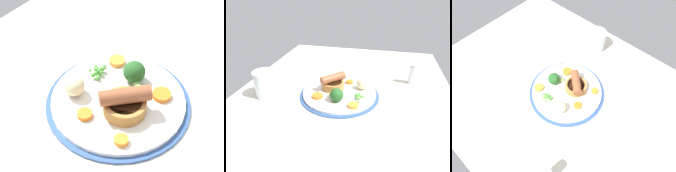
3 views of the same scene
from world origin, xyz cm
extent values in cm
cube|color=beige|center=(0.00, 0.00, 1.50)|extent=(110.00, 80.00, 3.00)
cylinder|color=#2D4C84|center=(-0.55, -1.44, 3.25)|extent=(28.83, 28.83, 0.50)
cylinder|color=silver|center=(-0.55, -1.44, 3.70)|extent=(26.53, 26.53, 1.40)
cylinder|color=#AD7538|center=(-2.49, -4.32, 5.77)|extent=(8.25, 8.25, 2.74)
cylinder|color=#33190C|center=(-2.49, -4.32, 6.99)|extent=(6.60, 6.60, 0.30)
cylinder|color=brown|center=(-2.49, -4.32, 8.65)|extent=(9.06, 8.81, 3.03)
sphere|color=#559D37|center=(1.99, 7.67, 5.19)|extent=(0.71, 0.71, 0.71)
sphere|color=green|center=(1.24, 4.97, 5.12)|extent=(0.87, 0.87, 0.87)
sphere|color=green|center=(1.77, 5.93, 5.48)|extent=(0.91, 0.91, 0.91)
sphere|color=#4B993F|center=(3.71, 5.61, 5.46)|extent=(0.99, 0.99, 0.99)
sphere|color=#4E9931|center=(1.50, 5.21, 5.17)|extent=(0.72, 0.72, 0.72)
sphere|color=green|center=(3.29, 7.14, 5.49)|extent=(0.94, 0.94, 0.94)
sphere|color=#579E43|center=(2.91, 6.50, 5.67)|extent=(0.79, 0.79, 0.79)
sphere|color=green|center=(2.68, 6.29, 5.81)|extent=(0.89, 0.89, 0.89)
sphere|color=#56AA3E|center=(2.94, 5.91, 5.60)|extent=(0.75, 0.75, 0.75)
sphere|color=green|center=(4.03, 5.71, 5.34)|extent=(0.91, 0.91, 0.91)
sphere|color=#539F34|center=(3.88, 5.94, 5.42)|extent=(0.93, 0.93, 0.93)
sphere|color=#4A983B|center=(2.61, 5.74, 5.68)|extent=(0.98, 0.98, 0.98)
sphere|color=#4A9734|center=(1.08, 6.12, 5.29)|extent=(0.98, 0.98, 0.98)
sphere|color=#559835|center=(2.48, 6.56, 5.71)|extent=(0.92, 0.92, 0.92)
sphere|color=green|center=(2.57, 5.20, 5.45)|extent=(0.90, 0.90, 0.90)
sphere|color=#4A9833|center=(2.66, 5.82, 5.57)|extent=(0.70, 0.70, 0.70)
sphere|color=#4C9E38|center=(5.14, 6.28, 4.78)|extent=(0.75, 0.75, 0.75)
sphere|color=#235623|center=(5.69, -0.99, 6.69)|extent=(4.59, 4.59, 4.59)
cylinder|color=#7A9E56|center=(4.10, -2.91, 5.20)|extent=(2.67, 2.75, 1.61)
ellipsoid|color=beige|center=(-4.44, 6.44, 6.54)|extent=(5.13, 5.33, 4.27)
cylinder|color=orange|center=(-8.84, -8.05, 4.94)|extent=(3.50, 3.50, 1.08)
cylinder|color=orange|center=(-7.95, 1.01, 4.89)|extent=(4.15, 4.15, 0.97)
cylinder|color=orange|center=(5.02, -8.05, 4.90)|extent=(5.24, 5.24, 1.00)
cylinder|color=orange|center=(8.00, 4.97, 4.91)|extent=(4.60, 4.60, 1.02)
camera|label=1|loc=(-42.00, -30.38, 58.24)|focal=60.00mm
camera|label=2|loc=(61.04, 12.06, 41.30)|focal=32.00mm
camera|label=3|loc=(-26.71, 29.42, 69.06)|focal=32.00mm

